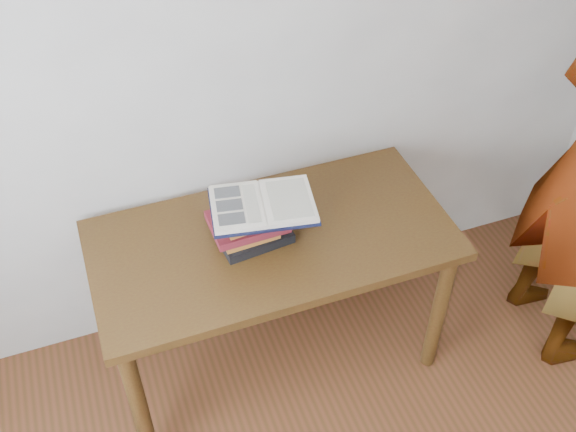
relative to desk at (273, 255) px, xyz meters
name	(u,v)px	position (x,y,z in m)	size (l,w,h in m)	color
desk	(273,255)	(0.00, 0.00, 0.00)	(1.31, 0.66, 0.70)	#432F10
book_stack	(250,224)	(-0.08, 0.02, 0.17)	(0.29, 0.20, 0.15)	black
open_book	(263,205)	(-0.03, 0.00, 0.27)	(0.40, 0.31, 0.03)	black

